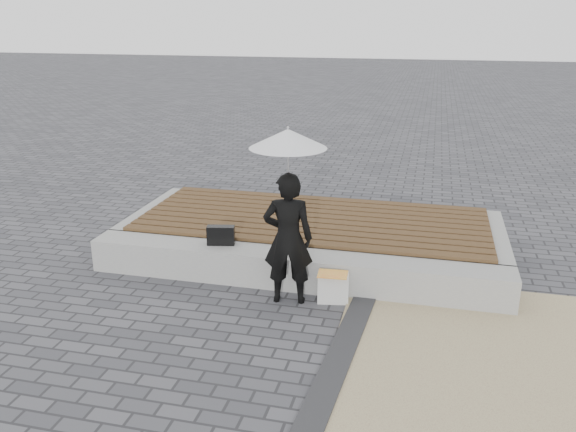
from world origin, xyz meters
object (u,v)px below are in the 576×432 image
object	(u,v)px
woman	(288,239)
canvas_tote	(333,287)
parasol	(288,139)
handbag	(221,235)
seating_ledge	(293,269)

from	to	relation	value
woman	canvas_tote	size ratio (longest dim) A/B	4.16
parasol	canvas_tote	xyz separation A→B (m)	(0.49, 0.08, -1.66)
handbag	canvas_tote	bearing A→B (deg)	-27.53
parasol	handbag	bearing A→B (deg)	152.96
handbag	canvas_tote	world-z (taller)	handbag
seating_ledge	woman	bearing A→B (deg)	-83.76
seating_ledge	woman	world-z (taller)	woman
parasol	handbag	distance (m)	1.70
woman	canvas_tote	distance (m)	0.75
handbag	woman	bearing A→B (deg)	-38.91
woman	handbag	bearing A→B (deg)	-36.68
handbag	parasol	bearing A→B (deg)	-38.91
seating_ledge	canvas_tote	xyz separation A→B (m)	(0.54, -0.34, -0.02)
handbag	canvas_tote	xyz separation A→B (m)	(1.44, -0.40, -0.34)
parasol	seating_ledge	bearing A→B (deg)	96.24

